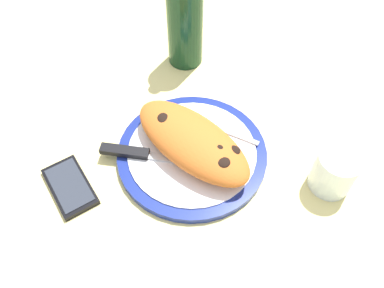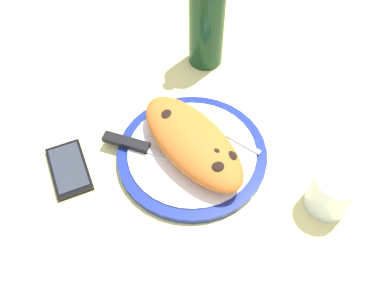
% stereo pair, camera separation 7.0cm
% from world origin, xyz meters
% --- Properties ---
extents(ground_plane, '(1.50, 1.50, 0.03)m').
position_xyz_m(ground_plane, '(0.00, 0.00, -0.01)').
color(ground_plane, '#E5D684').
extents(plate, '(0.28, 0.28, 0.02)m').
position_xyz_m(plate, '(0.00, 0.00, 0.01)').
color(plate, navy).
rests_on(plate, ground_plane).
extents(calzone, '(0.27, 0.15, 0.06)m').
position_xyz_m(calzone, '(-0.00, -0.00, 0.05)').
color(calzone, '#C16023').
rests_on(calzone, plate).
extents(fork, '(0.17, 0.04, 0.00)m').
position_xyz_m(fork, '(0.00, -0.07, 0.02)').
color(fork, silver).
rests_on(fork, plate).
extents(knife, '(0.22, 0.12, 0.01)m').
position_xyz_m(knife, '(0.07, 0.06, 0.02)').
color(knife, silver).
rests_on(knife, plate).
extents(smartphone, '(0.13, 0.10, 0.01)m').
position_xyz_m(smartphone, '(0.14, 0.18, 0.01)').
color(smartphone, black).
rests_on(smartphone, ground_plane).
extents(water_glass, '(0.07, 0.07, 0.08)m').
position_xyz_m(water_glass, '(-0.24, -0.09, 0.04)').
color(water_glass, silver).
rests_on(water_glass, ground_plane).
extents(wine_bottle, '(0.08, 0.08, 0.28)m').
position_xyz_m(wine_bottle, '(0.17, -0.22, 0.11)').
color(wine_bottle, '#14381E').
rests_on(wine_bottle, ground_plane).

